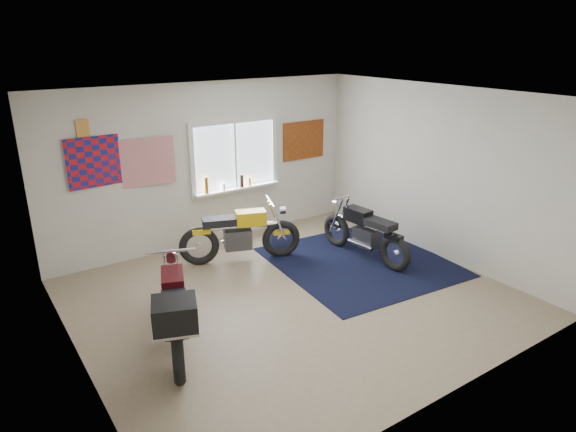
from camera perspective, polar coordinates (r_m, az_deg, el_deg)
ground at (r=7.09m, az=0.62°, el=-9.07°), size 5.50×5.50×0.00m
room_shell at (r=6.47m, az=0.67°, el=3.78°), size 5.50×5.50×5.50m
navy_rug at (r=8.21m, az=8.03°, el=-5.06°), size 2.71×2.80×0.01m
window_assembly at (r=8.83m, az=-5.91°, el=6.18°), size 1.66×0.17×1.26m
oil_bottles at (r=8.75m, az=-7.06°, el=3.58°), size 0.88×0.07×0.28m
flag_display at (r=7.86m, az=-21.87°, el=9.04°), size 1.60×0.10×1.17m
triumph_poster at (r=9.56m, az=1.74°, el=8.41°), size 0.90×0.03×0.70m
yellow_triumph at (r=8.07m, az=-5.34°, el=-2.15°), size 1.84×0.84×0.97m
black_chrome_bike at (r=8.23m, az=8.54°, el=-1.96°), size 0.55×1.82×0.93m
maroon_tourer at (r=5.87m, az=-12.46°, el=-10.40°), size 1.00×1.91×0.99m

